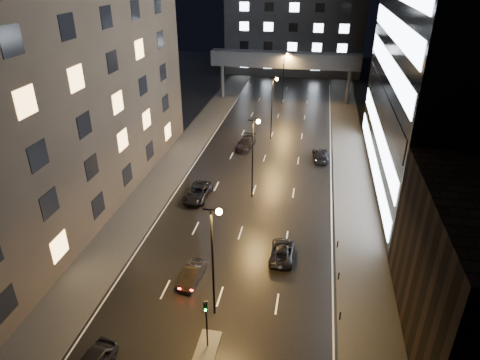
{
  "coord_description": "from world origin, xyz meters",
  "views": [
    {
      "loc": [
        6.87,
        -17.78,
        26.02
      ],
      "look_at": [
        -0.89,
        24.61,
        4.0
      ],
      "focal_mm": 32.0,
      "sensor_mm": 36.0,
      "label": 1
    }
  ],
  "objects_px": {
    "car_away_c": "(198,193)",
    "car_toward_a": "(282,251)",
    "car_away_b": "(192,274)",
    "car_away_d": "(246,143)",
    "car_toward_b": "(321,155)"
  },
  "relations": [
    {
      "from": "car_away_c",
      "to": "car_away_b",
      "type": "bearing_deg",
      "value": -74.43
    },
    {
      "from": "car_away_b",
      "to": "car_away_c",
      "type": "bearing_deg",
      "value": 109.51
    },
    {
      "from": "car_away_b",
      "to": "car_away_d",
      "type": "bearing_deg",
      "value": 96.92
    },
    {
      "from": "car_away_b",
      "to": "car_toward_b",
      "type": "distance_m",
      "value": 31.42
    },
    {
      "from": "car_away_c",
      "to": "car_toward_a",
      "type": "xyz_separation_m",
      "value": [
        11.33,
        -9.96,
        -0.09
      ]
    },
    {
      "from": "car_away_c",
      "to": "car_toward_a",
      "type": "distance_m",
      "value": 15.09
    },
    {
      "from": "car_away_d",
      "to": "car_toward_b",
      "type": "distance_m",
      "value": 11.86
    },
    {
      "from": "car_away_d",
      "to": "car_away_b",
      "type": "bearing_deg",
      "value": -82.78
    },
    {
      "from": "car_away_b",
      "to": "car_toward_b",
      "type": "height_order",
      "value": "car_toward_b"
    },
    {
      "from": "car_away_c",
      "to": "car_toward_b",
      "type": "distance_m",
      "value": 20.62
    },
    {
      "from": "car_toward_a",
      "to": "car_away_d",
      "type": "bearing_deg",
      "value": -72.8
    },
    {
      "from": "car_toward_b",
      "to": "car_away_d",
      "type": "bearing_deg",
      "value": -17.92
    },
    {
      "from": "car_away_c",
      "to": "car_toward_a",
      "type": "height_order",
      "value": "car_away_c"
    },
    {
      "from": "car_away_c",
      "to": "car_toward_b",
      "type": "bearing_deg",
      "value": 46.66
    },
    {
      "from": "car_away_b",
      "to": "car_away_d",
      "type": "relative_size",
      "value": 0.78
    }
  ]
}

